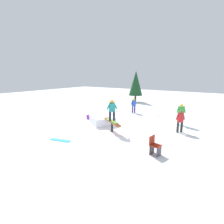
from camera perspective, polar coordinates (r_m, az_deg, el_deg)
The scene contains 12 objects.
ground_plane at distance 11.26m, azimuth 0.00°, elevation -6.46°, with size 60.00×60.00×0.00m, color white.
rail_feature at distance 11.09m, azimuth 0.00°, elevation -3.58°, with size 1.96×1.46×0.70m.
snow_kicker_ramp at distance 12.93m, azimuth -3.22°, elevation -2.67°, with size 1.80×1.50×0.58m, color white.
main_rider_on_rail at distance 10.90m, azimuth 0.00°, elevation 0.43°, with size 1.33×1.01×1.38m.
bystander_red at distance 11.73m, azimuth 21.39°, elevation -2.50°, with size 0.51×0.48×1.42m.
bystander_green at distance 13.39m, azimuth 21.60°, elevation -0.43°, with size 0.61×0.36×1.55m.
bystander_blue at distance 16.62m, azimuth 7.11°, elevation 2.33°, with size 0.36×0.58×1.38m.
loose_snowboard_white at distance 15.82m, azimuth 14.97°, elevation -1.32°, with size 1.31×0.28×0.02m, color white.
loose_snowboard_cyan at distance 10.26m, azimuth -16.53°, elevation -8.83°, with size 1.25×0.28×0.02m, color #2BB6D2.
folding_chair at distance 8.32m, azimuth 13.73°, elevation -10.76°, with size 0.51×0.51×0.88m.
backpack_on_snow at distance 14.50m, azimuth -7.60°, elevation -1.59°, with size 0.30×0.22×0.34m, color purple.
pine_tree_near at distance 23.17m, azimuth 7.77°, elevation 9.27°, with size 1.77×1.77×4.02m.
Camera 1 is at (5.94, -8.86, 3.62)m, focal length 28.00 mm.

